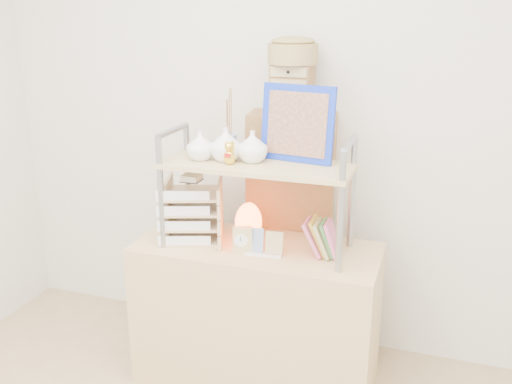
% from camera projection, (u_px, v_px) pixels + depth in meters
% --- Properties ---
extents(room_shell, '(3.42, 3.41, 2.61)m').
position_uv_depth(room_shell, '(175.00, 65.00, 1.78)').
color(room_shell, silver).
rests_on(room_shell, ground).
extents(desk, '(1.20, 0.50, 0.75)m').
position_uv_depth(desk, '(257.00, 314.00, 2.91)').
color(desk, tan).
rests_on(desk, ground).
extents(cabinet, '(0.48, 0.30, 1.35)m').
position_uv_depth(cabinet, '(290.00, 235.00, 3.13)').
color(cabinet, brown).
rests_on(cabinet, ground).
extents(hutch, '(0.90, 0.34, 0.78)m').
position_uv_depth(hutch, '(254.00, 159.00, 2.68)').
color(hutch, gray).
rests_on(hutch, desk).
extents(letter_tray, '(0.35, 0.34, 0.34)m').
position_uv_depth(letter_tray, '(193.00, 214.00, 2.84)').
color(letter_tray, tan).
rests_on(letter_tray, desk).
extents(salt_lamp, '(0.14, 0.13, 0.21)m').
position_uv_depth(salt_lamp, '(248.00, 223.00, 2.79)').
color(salt_lamp, brown).
rests_on(salt_lamp, desk).
extents(desk_clock, '(0.10, 0.07, 0.13)m').
position_uv_depth(desk_clock, '(242.00, 240.00, 2.71)').
color(desk_clock, tan).
rests_on(desk_clock, desk).
extents(postcard_stand, '(0.18, 0.06, 0.13)m').
position_uv_depth(postcard_stand, '(264.00, 247.00, 2.69)').
color(postcard_stand, white).
rests_on(postcard_stand, desk).
extents(drawer_chest, '(0.20, 0.16, 0.25)m').
position_uv_depth(drawer_chest, '(292.00, 89.00, 2.86)').
color(drawer_chest, brown).
rests_on(drawer_chest, cabinet).
extents(woven_basket, '(0.25, 0.25, 0.10)m').
position_uv_depth(woven_basket, '(293.00, 54.00, 2.81)').
color(woven_basket, olive).
rests_on(woven_basket, drawer_chest).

